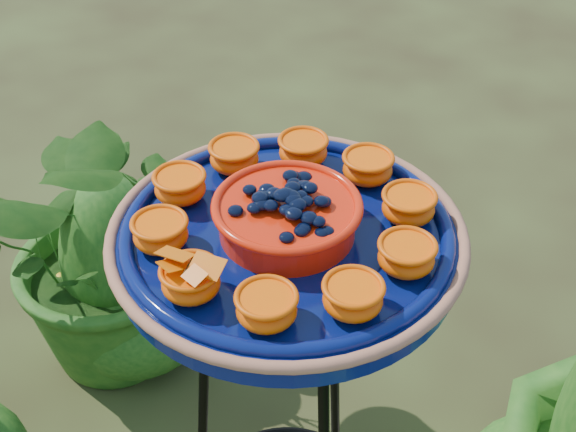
# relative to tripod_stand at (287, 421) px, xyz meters

# --- Properties ---
(tripod_stand) EXTENTS (0.39, 0.40, 0.96)m
(tripod_stand) POSITION_rel_tripod_stand_xyz_m (0.00, 0.00, 0.00)
(tripod_stand) COLOR black
(tripod_stand) RESTS_ON ground
(feeder_dish) EXTENTS (0.55, 0.55, 0.11)m
(feeder_dish) POSITION_rel_tripod_stand_xyz_m (-0.00, -0.00, 0.42)
(feeder_dish) COLOR #061150
(feeder_dish) RESTS_ON tripod_stand
(shrub_back_left) EXTENTS (0.93, 0.90, 0.78)m
(shrub_back_left) POSITION_rel_tripod_stand_xyz_m (-0.74, 0.42, -0.19)
(shrub_back_left) COLOR #184913
(shrub_back_left) RESTS_ON ground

